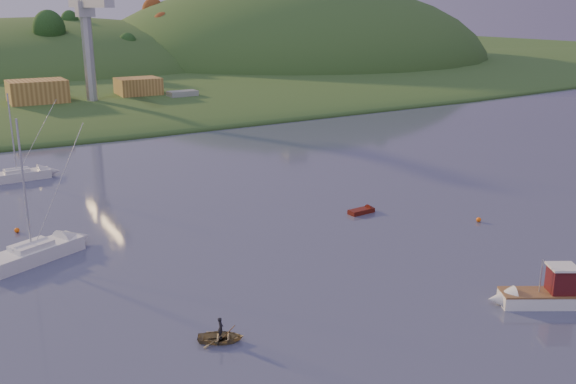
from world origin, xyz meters
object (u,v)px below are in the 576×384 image
red_tender (366,210)px  fishing_boat (533,294)px  canoe (221,337)px  sailboat_near (17,175)px  sailboat_far (32,253)px

red_tender → fishing_boat: bearing=-100.5°
canoe → red_tender: 30.64m
sailboat_near → fishing_boat: bearing=-67.0°
sailboat_near → canoe: size_ratio=3.62×
sailboat_far → canoe: (8.36, -21.05, -0.48)m
fishing_boat → sailboat_far: (-30.66, 27.84, -0.12)m
sailboat_far → sailboat_near: bearing=59.1°
sailboat_far → canoe: size_ratio=4.11×
sailboat_near → sailboat_far: 29.70m
red_tender → sailboat_near: bearing=128.8°
red_tender → sailboat_far: bearing=170.1°
fishing_boat → sailboat_near: bearing=-34.4°
fishing_boat → sailboat_near: (-27.62, 57.39, -0.20)m
canoe → fishing_boat: bearing=-79.0°
sailboat_near → canoe: (5.32, -50.60, -0.41)m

